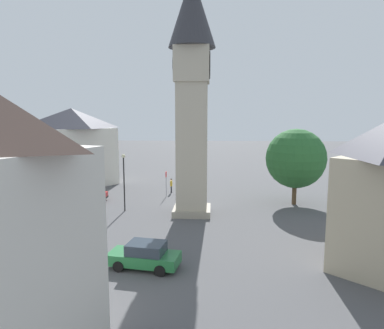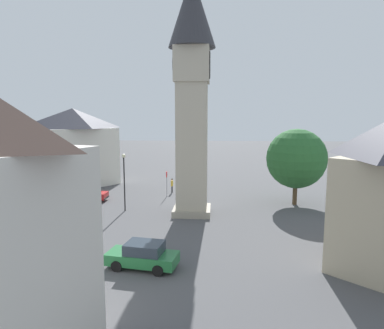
{
  "view_description": "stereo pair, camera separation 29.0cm",
  "coord_description": "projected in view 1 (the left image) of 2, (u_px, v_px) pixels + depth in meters",
  "views": [
    {
      "loc": [
        -29.87,
        -1.83,
        8.64
      ],
      "look_at": [
        0.0,
        0.0,
        4.53
      ],
      "focal_mm": 31.65,
      "sensor_mm": 36.0,
      "label": 1
    },
    {
      "loc": [
        -29.85,
        -2.12,
        8.64
      ],
      "look_at": [
        0.0,
        0.0,
        4.53
      ],
      "focal_mm": 31.65,
      "sensor_mm": 36.0,
      "label": 2
    }
  ],
  "objects": [
    {
      "name": "car_silver_kerb",
      "position": [
        86.0,
        194.0,
        35.39
      ],
      "size": [
        1.84,
        4.14,
        1.53
      ],
      "color": "red",
      "rests_on": "ground"
    },
    {
      "name": "pedestrian",
      "position": [
        171.0,
        184.0,
        39.36
      ],
      "size": [
        0.56,
        0.23,
        1.69
      ],
      "color": "black",
      "rests_on": "ground"
    },
    {
      "name": "car_red_corner",
      "position": [
        145.0,
        255.0,
        19.57
      ],
      "size": [
        2.33,
        4.34,
        1.53
      ],
      "color": "#236B38",
      "rests_on": "ground"
    },
    {
      "name": "clock_tower",
      "position": [
        192.0,
        76.0,
        29.16
      ],
      "size": [
        4.04,
        4.04,
        20.93
      ],
      "color": "gray",
      "rests_on": "ground"
    },
    {
      "name": "car_blue_kerb",
      "position": [
        63.0,
        207.0,
        30.17
      ],
      "size": [
        4.3,
        3.85,
        1.53
      ],
      "color": "black",
      "rests_on": "ground"
    },
    {
      "name": "tree",
      "position": [
        296.0,
        159.0,
        33.62
      ],
      "size": [
        5.91,
        5.91,
        7.61
      ],
      "color": "brown",
      "rests_on": "ground"
    },
    {
      "name": "lamp_post",
      "position": [
        124.0,
        173.0,
        31.27
      ],
      "size": [
        0.36,
        0.36,
        5.38
      ],
      "color": "black",
      "rests_on": "ground"
    },
    {
      "name": "building_corner_back",
      "position": [
        73.0,
        147.0,
        42.14
      ],
      "size": [
        11.78,
        10.74,
        9.86
      ],
      "color": "silver",
      "rests_on": "ground"
    },
    {
      "name": "road_sign",
      "position": [
        166.0,
        180.0,
        37.27
      ],
      "size": [
        0.6,
        0.07,
        2.8
      ],
      "color": "gray",
      "rests_on": "ground"
    },
    {
      "name": "ground_plane",
      "position": [
        192.0,
        214.0,
        30.82
      ],
      "size": [
        200.0,
        200.0,
        0.0
      ],
      "primitive_type": "plane",
      "color": "#4C4C4F"
    }
  ]
}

